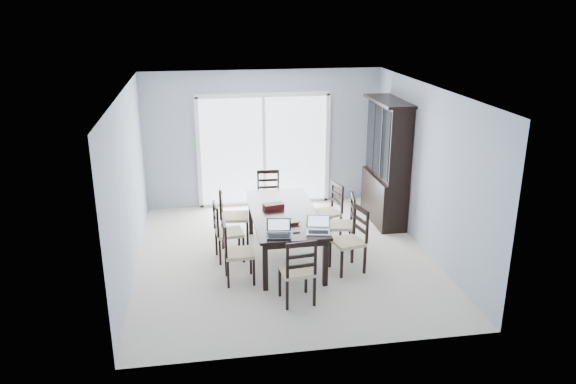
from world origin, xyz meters
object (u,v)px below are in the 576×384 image
china_hutch (386,163)px  chair_right_far (331,205)px  chair_left_far (228,209)px  chair_end_far (269,191)px  cell_phone (296,232)px  game_box (273,206)px  laptop_dark (279,233)px  hot_tub (240,170)px  chair_right_mid (346,217)px  laptop_silver (318,229)px  chair_right_near (354,232)px  chair_end_near (299,265)px  dining_table (284,217)px  chair_left_near (233,245)px  chair_left_mid (223,225)px

china_hutch → chair_right_far: 1.35m
chair_left_far → chair_end_far: (0.78, 0.93, -0.05)m
cell_phone → game_box: size_ratio=0.33×
laptop_dark → hot_tub: laptop_dark is taller
china_hutch → chair_right_far: bearing=-152.9°
chair_right_mid → laptop_silver: chair_right_mid is taller
game_box → chair_right_far: bearing=25.3°
chair_right_near → chair_end_near: chair_right_near is taller
chair_end_near → laptop_dark: size_ratio=3.02×
laptop_dark → cell_phone: 0.29m
chair_right_far → chair_end_near: bearing=143.1°
dining_table → game_box: game_box is taller
chair_right_near → cell_phone: chair_right_near is taller
dining_table → chair_end_near: chair_end_near is taller
chair_left_near → chair_left_mid: 0.75m
chair_right_mid → chair_right_far: bearing=18.1°
chair_left_near → laptop_silver: bearing=78.9°
chair_left_far → hot_tub: bearing=176.0°
cell_phone → game_box: 1.01m
chair_left_near → cell_phone: chair_left_near is taller
chair_right_far → game_box: (-1.04, -0.49, 0.22)m
chair_end_near → cell_phone: bearing=76.5°
chair_left_mid → laptop_dark: size_ratio=2.95×
chair_left_mid → game_box: bearing=91.9°
chair_end_far → cell_phone: (0.08, -2.38, 0.19)m
chair_end_far → dining_table: bearing=94.3°
china_hutch → chair_left_mid: 3.22m
chair_right_mid → chair_right_far: 0.61m
chair_left_near → game_box: (0.70, 0.86, 0.23)m
china_hutch → laptop_dark: 3.13m
chair_left_far → cell_phone: 1.69m
chair_left_far → chair_right_near: chair_left_far is taller
chair_right_near → chair_right_far: bearing=-11.5°
laptop_silver → hot_tub: size_ratio=0.20×
chair_left_near → chair_end_near: (0.80, -0.78, 0.01)m
chair_left_mid → game_box: (0.79, 0.11, 0.23)m
chair_left_near → chair_right_near: (1.77, 0.10, 0.03)m
chair_left_near → chair_right_mid: 1.98m
chair_right_near → chair_end_far: (-0.97, 2.15, -0.02)m
chair_left_far → laptop_dark: size_ratio=3.24×
dining_table → hot_tub: hot_tub is taller
chair_left_near → laptop_silver: (1.18, -0.20, 0.24)m
china_hutch → cell_phone: china_hutch is taller
chair_right_far → chair_end_near: chair_end_near is taller
chair_left_near → laptop_silver: 1.22m
dining_table → laptop_silver: bearing=-68.8°
cell_phone → chair_end_far: bearing=92.2°
chair_right_near → chair_end_far: bearing=11.4°
china_hutch → chair_right_far: china_hutch is taller
chair_end_far → hot_tub: size_ratio=0.58×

